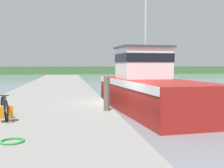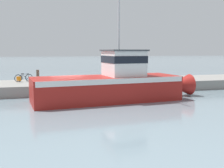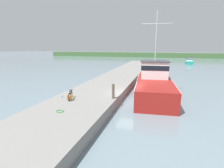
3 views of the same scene
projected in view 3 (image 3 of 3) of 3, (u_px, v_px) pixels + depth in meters
name	position (u px, v px, depth m)	size (l,w,h in m)	color
ground_plane	(130.00, 102.00, 18.16)	(320.00, 320.00, 0.00)	gray
dock_pier	(96.00, 95.00, 19.09)	(5.94, 80.00, 0.94)	gray
far_shoreline	(224.00, 56.00, 81.25)	(180.00, 5.00, 2.39)	#426638
fishing_boat_main	(154.00, 83.00, 20.38)	(4.83, 13.56, 9.45)	maroon
boat_orange_near	(189.00, 62.00, 56.19)	(2.21, 5.24, 2.10)	teal
bicycle_touring	(70.00, 96.00, 15.67)	(0.75, 1.67, 0.79)	black
mooring_post	(113.00, 91.00, 15.92)	(0.25, 0.25, 1.36)	brown
hose_coil	(60.00, 111.00, 12.85)	(0.57, 0.57, 0.05)	green
water_bottle_on_curb	(62.00, 96.00, 16.37)	(0.06, 0.06, 0.19)	blue
water_bottle_by_bike	(71.00, 94.00, 16.93)	(0.08, 0.08, 0.25)	green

